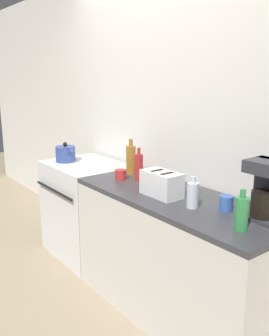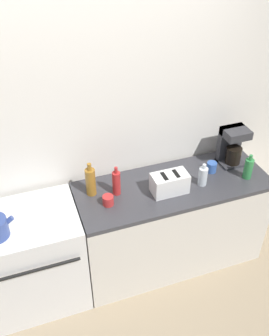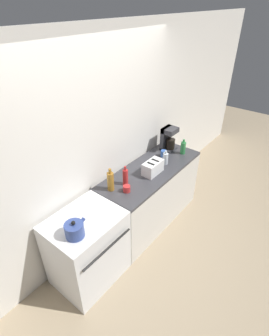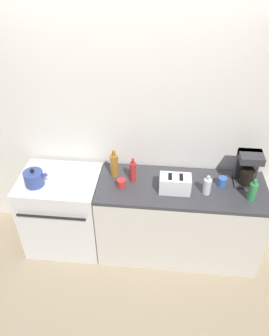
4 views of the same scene
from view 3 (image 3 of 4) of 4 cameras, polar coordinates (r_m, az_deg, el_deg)
name	(u,v)px [view 3 (image 3 of 4)]	position (r m, az deg, el deg)	size (l,w,h in m)	color
ground_plane	(143,253)	(3.56, 1.82, -17.92)	(12.00, 12.00, 0.00)	tan
wall_back	(98,149)	(3.06, -7.84, 4.13)	(8.00, 0.05, 2.60)	silver
stove	(87,248)	(3.06, -10.20, -16.77)	(0.77, 0.64, 0.88)	silver
counter_block	(150,195)	(3.70, 3.45, -5.85)	(1.60, 0.61, 0.88)	silver
kettle	(75,230)	(2.56, -12.90, -12.99)	(0.23, 0.18, 0.18)	#33478C
toaster	(153,167)	(3.32, 4.01, 0.12)	(0.28, 0.15, 0.17)	white
coffee_maker	(168,138)	(3.86, 7.33, 6.48)	(0.21, 0.19, 0.34)	#333338
bottle_clear	(165,158)	(3.52, 6.74, 2.09)	(0.07, 0.07, 0.20)	silver
bottle_red	(125,177)	(3.10, -2.00, -1.94)	(0.06, 0.06, 0.25)	#B72828
bottle_green	(183,148)	(3.80, 10.54, 4.37)	(0.07, 0.07, 0.22)	#338C47
bottle_amber	(111,181)	(3.01, -5.24, -2.87)	(0.08, 0.08, 0.29)	#9E6B23
cup_blue	(164,153)	(3.71, 6.35, 3.18)	(0.08, 0.08, 0.09)	#3860B2
cup_red	(127,188)	(3.03, -1.66, -4.47)	(0.09, 0.09, 0.08)	red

